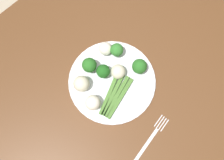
{
  "coord_description": "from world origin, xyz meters",
  "views": [
    {
      "loc": [
        0.06,
        -0.2,
        1.42
      ],
      "look_at": [
        -0.08,
        -0.06,
        0.77
      ],
      "focal_mm": 33.78,
      "sensor_mm": 36.0,
      "label": 1
    }
  ],
  "objects": [
    {
      "name": "cauliflower_mid",
      "position": [
        -0.16,
        -0.0,
        0.78
      ],
      "size": [
        0.04,
        0.04,
        0.04
      ],
      "primitive_type": "sphere",
      "color": "white",
      "rests_on": "plate"
    },
    {
      "name": "broccoli_front_left",
      "position": [
        -0.11,
        -0.06,
        0.79
      ],
      "size": [
        0.04,
        0.04,
        0.05
      ],
      "color": "#4C7F2B",
      "rests_on": "plate"
    },
    {
      "name": "asparagus_bundle",
      "position": [
        -0.03,
        -0.09,
        0.77
      ],
      "size": [
        0.09,
        0.15,
        0.01
      ],
      "rotation": [
        0.0,
        0.0,
        1.87
      ],
      "color": "#47752D",
      "rests_on": "plate"
    },
    {
      "name": "broccoli_outer_edge",
      "position": [
        -0.13,
        0.02,
        0.79
      ],
      "size": [
        0.04,
        0.04,
        0.05
      ],
      "color": "#609E3D",
      "rests_on": "plate"
    },
    {
      "name": "cauliflower_near_fork",
      "position": [
        -0.06,
        -0.16,
        0.79
      ],
      "size": [
        0.05,
        0.05,
        0.05
      ],
      "primitive_type": "sphere",
      "color": "white",
      "rests_on": "plate"
    },
    {
      "name": "plate",
      "position": [
        -0.08,
        -0.06,
        0.75
      ],
      "size": [
        0.28,
        0.28,
        0.01
      ],
      "primitive_type": "cylinder",
      "color": "white",
      "rests_on": "dining_table"
    },
    {
      "name": "cauliflower_near_center",
      "position": [
        -0.13,
        -0.14,
        0.79
      ],
      "size": [
        0.05,
        0.05,
        0.05
      ],
      "primitive_type": "sphere",
      "color": "beige",
      "rests_on": "plate"
    },
    {
      "name": "dining_table",
      "position": [
        0.0,
        0.0,
        0.64
      ],
      "size": [
        1.11,
        0.99,
        0.75
      ],
      "color": "brown",
      "rests_on": "ground_plane"
    },
    {
      "name": "broccoli_back_right",
      "position": [
        -0.04,
        0.03,
        0.8
      ],
      "size": [
        0.05,
        0.05,
        0.06
      ],
      "color": "#568E33",
      "rests_on": "plate"
    },
    {
      "name": "cauliflower_left",
      "position": [
        -0.08,
        -0.03,
        0.79
      ],
      "size": [
        0.05,
        0.05,
        0.05
      ],
      "primitive_type": "sphere",
      "color": "beige",
      "rests_on": "plate"
    },
    {
      "name": "broccoli_right",
      "position": [
        -0.16,
        -0.08,
        0.8
      ],
      "size": [
        0.05,
        0.05,
        0.06
      ],
      "color": "#568E33",
      "rests_on": "plate"
    },
    {
      "name": "fork",
      "position": [
        0.14,
        -0.11,
        0.75
      ],
      "size": [
        0.04,
        0.17,
        0.0
      ],
      "rotation": [
        0.0,
        0.0,
        1.68
      ],
      "color": "silver",
      "rests_on": "dining_table"
    },
    {
      "name": "ground_plane",
      "position": [
        0.0,
        0.0,
        -0.01
      ],
      "size": [
        6.0,
        6.0,
        0.02
      ],
      "primitive_type": "cube",
      "color": "#B7A88E"
    }
  ]
}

